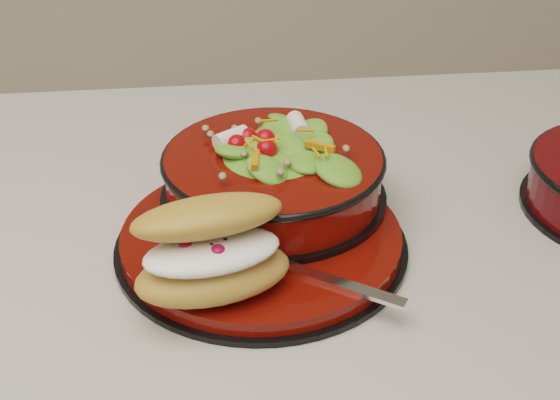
{
  "coord_description": "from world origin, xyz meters",
  "views": [
    {
      "loc": [
        0.04,
        -0.62,
        1.33
      ],
      "look_at": [
        0.11,
        0.0,
        0.94
      ],
      "focal_mm": 50.0,
      "sensor_mm": 36.0,
      "label": 1
    }
  ],
  "objects": [
    {
      "name": "dinner_plate",
      "position": [
        0.09,
        -0.02,
        0.91
      ],
      "size": [
        0.28,
        0.28,
        0.02
      ],
      "rotation": [
        0.0,
        0.0,
        -0.02
      ],
      "color": "black",
      "rests_on": "island_counter"
    },
    {
      "name": "croissant",
      "position": [
        0.04,
        -0.1,
        0.96
      ],
      "size": [
        0.14,
        0.11,
        0.08
      ],
      "rotation": [
        0.0,
        0.0,
        0.21
      ],
      "color": "#C4843B",
      "rests_on": "dinner_plate"
    },
    {
      "name": "salad_bowl",
      "position": [
        0.1,
        0.04,
        0.95
      ],
      "size": [
        0.22,
        0.22,
        0.09
      ],
      "rotation": [
        0.0,
        0.0,
        -0.09
      ],
      "color": "black",
      "rests_on": "dinner_plate"
    },
    {
      "name": "fork",
      "position": [
        0.12,
        -0.09,
        0.92
      ],
      "size": [
        0.15,
        0.11,
        0.0
      ],
      "rotation": [
        0.0,
        0.0,
        0.97
      ],
      "color": "silver",
      "rests_on": "dinner_plate"
    }
  ]
}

